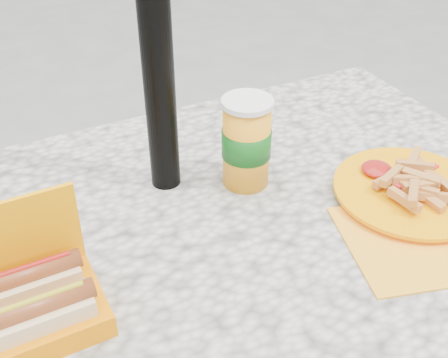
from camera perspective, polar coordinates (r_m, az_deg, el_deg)
name	(u,v)px	position (r m, az deg, el deg)	size (l,w,h in m)	color
picnic_table	(206,286)	(0.94, -1.85, -10.79)	(1.20, 0.80, 0.75)	beige
hotdog_box	(21,307)	(0.76, -19.94, -12.13)	(0.20, 0.14, 0.16)	#FB9B00
fries_plate	(410,193)	(0.98, 18.39, -1.38)	(0.32, 0.34, 0.05)	#FFA722
soda_cup	(246,142)	(0.93, 2.29, 3.74)	(0.08, 0.08, 0.16)	#FF9F19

